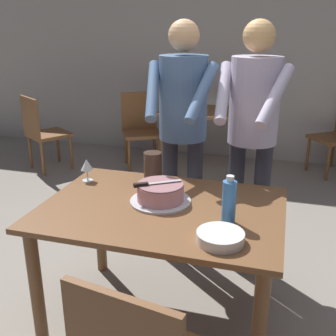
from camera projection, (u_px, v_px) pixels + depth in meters
ground_plane at (163, 318)px, 2.47m from camera, size 14.00×14.00×0.00m
back_wall at (242, 52)px, 5.08m from camera, size 10.00×0.12×2.70m
main_dining_table at (162, 226)px, 2.26m from camera, size 1.31×0.93×0.75m
cake_on_platter at (160, 193)px, 2.25m from camera, size 0.34×0.34×0.11m
cake_knife at (148, 184)px, 2.21m from camera, size 0.24×0.17×0.02m
plate_stack at (220, 237)px, 1.85m from camera, size 0.22×0.22×0.05m
wine_glass_near at (87, 165)px, 2.54m from camera, size 0.08×0.08×0.14m
water_bottle at (229, 201)px, 2.00m from camera, size 0.07×0.07×0.25m
hurricane_lamp at (153, 169)px, 2.47m from camera, size 0.11×0.11×0.21m
person_cutting_cake at (183, 120)px, 2.73m from camera, size 0.47×0.56×1.72m
person_standing_beside at (253, 124)px, 2.64m from camera, size 0.46×0.57×1.72m
background_table at (204, 124)px, 4.79m from camera, size 1.00×0.70×0.74m
background_chair_1 at (42, 130)px, 4.83m from camera, size 0.61×0.61×0.90m
background_chair_2 at (141, 127)px, 4.99m from camera, size 0.60×0.60×0.90m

